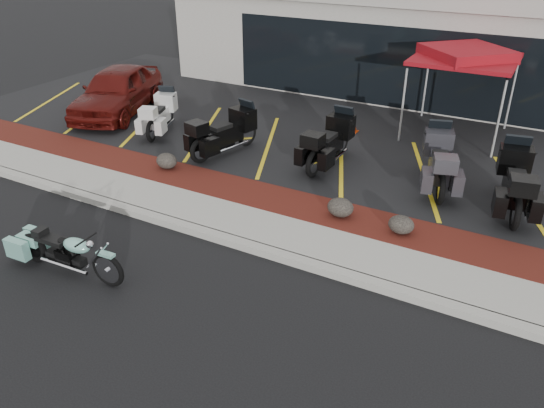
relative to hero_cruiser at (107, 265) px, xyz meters
The scene contains 18 objects.
ground 2.08m from the hero_cruiser, 39.51° to the left, with size 90.00×90.00×0.00m, color black.
curb 2.72m from the hero_cruiser, 54.43° to the left, with size 24.00×0.25×0.15m, color gray.
sidewalk 3.31m from the hero_cruiser, 61.54° to the left, with size 24.00×1.20×0.15m, color gray.
mulch_bed 4.40m from the hero_cruiser, 69.04° to the left, with size 24.00×1.20×0.16m, color #390F0D.
upper_lot 9.63m from the hero_cruiser, 80.62° to the left, with size 26.00×9.60×0.15m, color black.
dealership_building 15.92m from the hero_cruiser, 84.32° to the left, with size 18.00×8.16×4.00m.
boulder_left 4.75m from the hero_cruiser, 116.44° to the left, with size 0.55×0.46×0.39m, color black.
boulder_mid 4.86m from the hero_cruiser, 56.35° to the left, with size 0.57×0.47×0.40m, color black.
boulder_right 5.66m from the hero_cruiser, 44.69° to the left, with size 0.52×0.44×0.37m, color black.
hero_cruiser is the anchor object (origin of this frame).
touring_white 8.10m from the hero_cruiser, 121.03° to the left, with size 2.09×0.80×1.21m, color silver, non-canonical shape.
touring_black_front 6.68m from the hero_cruiser, 99.85° to the left, with size 2.29×0.87×1.33m, color black, non-canonical shape.
touring_black_mid 7.41m from the hero_cruiser, 79.02° to the left, with size 2.31×0.88×1.34m, color black, non-canonical shape.
touring_grey 8.25m from the hero_cruiser, 61.88° to the left, with size 2.36×0.90×1.38m, color #2F2E33, non-canonical shape.
touring_black_rear 8.98m from the hero_cruiser, 50.87° to the left, with size 2.42×0.92×1.41m, color black, non-canonical shape.
parked_car 9.45m from the hero_cruiser, 131.84° to the left, with size 1.76×4.38×1.49m, color #4B0D0A.
traffic_cone 9.09m from the hero_cruiser, 83.32° to the left, with size 0.29×0.29×0.40m, color red.
popup_canopy 11.09m from the hero_cruiser, 69.90° to the left, with size 3.27×3.27×2.52m.
Camera 1 is at (4.59, -6.59, 5.69)m, focal length 35.00 mm.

